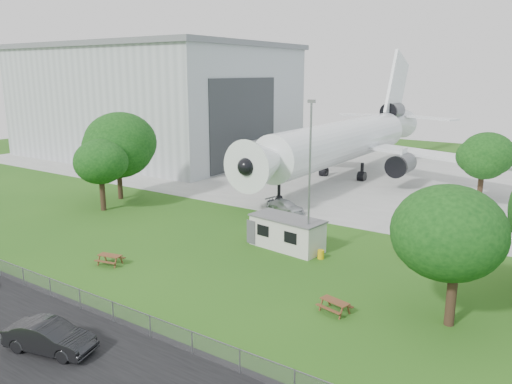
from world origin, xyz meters
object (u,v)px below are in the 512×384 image
Objects in this scene: airliner at (346,139)px; picnic_west at (110,264)px; site_cabin at (287,233)px; hangar at (155,100)px; picnic_east at (334,312)px; car_centre_sedan at (50,337)px.

airliner is 39.89m from picnic_west.
airliner is at bearing 105.29° from site_cabin.
hangar is 6.24× the size of site_cabin.
site_cabin is 3.83× the size of picnic_west.
site_cabin is (7.93, -28.99, -3.96)m from airliner.
site_cabin is 11.54m from picnic_east.
picnic_west is (-1.24, -39.52, -5.27)m from airliner.
picnic_east is (17.29, 2.43, 0.00)m from picnic_west.
picnic_west is 1.00× the size of picnic_east.
site_cabin is at bearing 36.45° from picnic_west.
site_cabin is (43.90, -29.13, -8.09)m from hangar.
airliner reaches higher than picnic_east.
hangar is 65.22m from car_centre_sedan.
site_cabin is at bearing 148.28° from picnic_east.
car_centre_sedan is at bearing -117.06° from picnic_east.
picnic_east is (52.01, -37.23, -9.41)m from hangar.
site_cabin reaches higher than car_centre_sedan.
car_centre_sedan is at bearing -83.36° from airliner.
site_cabin reaches higher than picnic_west.
airliner is 6.93× the size of site_cabin.
hangar is 0.90× the size of airliner.
hangar reaches higher than car_centre_sedan.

